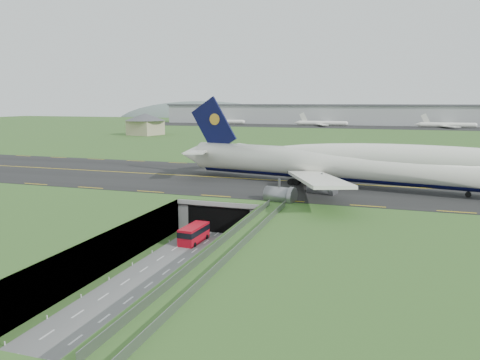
% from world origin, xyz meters
% --- Properties ---
extents(ground, '(900.00, 900.00, 0.00)m').
position_xyz_m(ground, '(0.00, 0.00, 0.00)').
color(ground, '#365D25').
rests_on(ground, ground).
extents(airfield_deck, '(800.00, 800.00, 6.00)m').
position_xyz_m(airfield_deck, '(0.00, 0.00, 3.00)').
color(airfield_deck, gray).
rests_on(airfield_deck, ground).
extents(trench_road, '(12.00, 75.00, 0.20)m').
position_xyz_m(trench_road, '(0.00, -7.50, 0.10)').
color(trench_road, slate).
rests_on(trench_road, ground).
extents(taxiway, '(800.00, 44.00, 0.18)m').
position_xyz_m(taxiway, '(0.00, 33.00, 6.09)').
color(taxiway, black).
rests_on(taxiway, airfield_deck).
extents(tunnel_portal, '(17.00, 22.30, 6.00)m').
position_xyz_m(tunnel_portal, '(0.00, 16.71, 3.33)').
color(tunnel_portal, gray).
rests_on(tunnel_portal, ground).
extents(guideway, '(3.00, 53.00, 7.05)m').
position_xyz_m(guideway, '(11.00, -19.11, 5.32)').
color(guideway, '#A8A8A3').
rests_on(guideway, ground).
extents(jumbo_jet, '(91.02, 58.53, 19.67)m').
position_xyz_m(jumbo_jet, '(23.97, 29.06, 11.29)').
color(jumbo_jet, white).
rests_on(jumbo_jet, ground).
extents(shuttle_tram, '(3.06, 7.33, 2.95)m').
position_xyz_m(shuttle_tram, '(-2.00, 1.43, 1.63)').
color(shuttle_tram, red).
rests_on(shuttle_tram, ground).
extents(service_building, '(25.13, 25.13, 11.63)m').
position_xyz_m(service_building, '(-96.21, 153.26, 12.89)').
color(service_building, tan).
rests_on(service_building, ground).
extents(cargo_terminal, '(320.00, 67.00, 15.60)m').
position_xyz_m(cargo_terminal, '(-0.17, 299.41, 13.96)').
color(cargo_terminal, '#B2B2B2').
rests_on(cargo_terminal, ground).
extents(distant_hills, '(700.00, 91.00, 60.00)m').
position_xyz_m(distant_hills, '(64.38, 430.00, -4.00)').
color(distant_hills, slate).
rests_on(distant_hills, ground).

